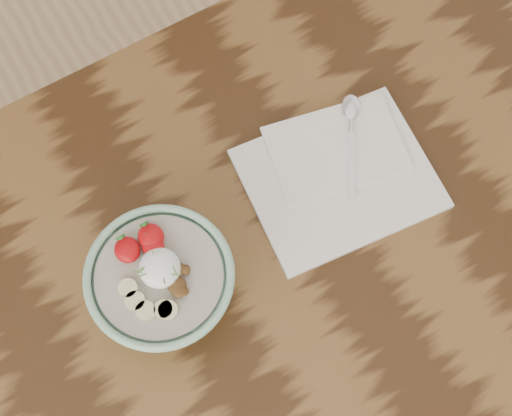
{
  "coord_description": "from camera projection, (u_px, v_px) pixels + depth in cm",
  "views": [
    {
      "loc": [
        -24.41,
        -19.53,
        170.13
      ],
      "look_at": [
        -8.18,
        7.83,
        86.15
      ],
      "focal_mm": 50.0,
      "sensor_mm": 36.0,
      "label": 1
    }
  ],
  "objects": [
    {
      "name": "spoon",
      "position": [
        351.0,
        121.0,
        1.04
      ],
      "size": [
        10.62,
        14.99,
        0.87
      ],
      "rotation": [
        0.0,
        0.0,
        -0.57
      ],
      "color": "silver",
      "rests_on": "napkin"
    },
    {
      "name": "table",
      "position": [
        329.0,
        271.0,
        1.08
      ],
      "size": [
        160.0,
        90.0,
        75.0
      ],
      "color": "#321C0C",
      "rests_on": "ground"
    },
    {
      "name": "breakfast_bowl",
      "position": [
        163.0,
        283.0,
        0.91
      ],
      "size": [
        18.83,
        18.83,
        12.59
      ],
      "rotation": [
        0.0,
        0.0,
        0.29
      ],
      "color": "#87B597",
      "rests_on": "table"
    },
    {
      "name": "napkin",
      "position": [
        338.0,
        172.0,
        1.03
      ],
      "size": [
        28.32,
        24.41,
        1.6
      ],
      "rotation": [
        0.0,
        0.0,
        -0.12
      ],
      "color": "white",
      "rests_on": "table"
    }
  ]
}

